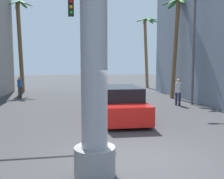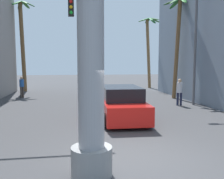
# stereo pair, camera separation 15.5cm
# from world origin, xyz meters

# --- Properties ---
(ground_plane) EXTENTS (89.36, 89.36, 0.00)m
(ground_plane) POSITION_xyz_m (0.00, 10.00, 0.00)
(ground_plane) COLOR #424244
(street_lamp) EXTENTS (2.58, 0.28, 7.54)m
(street_lamp) POSITION_xyz_m (5.67, 8.38, 4.54)
(street_lamp) COLOR #59595E
(street_lamp) RESTS_ON ground
(traffic_light_mast) EXTENTS (5.17, 0.32, 5.53)m
(traffic_light_mast) POSITION_xyz_m (-4.41, 4.21, 3.94)
(traffic_light_mast) COLOR #333333
(traffic_light_mast) RESTS_ON ground
(car_lead) EXTENTS (2.15, 5.10, 1.56)m
(car_lead) POSITION_xyz_m (0.61, 5.07, 0.74)
(car_lead) COLOR black
(car_lead) RESTS_ON ground
(palm_tree_far_left) EXTENTS (2.40, 2.32, 8.53)m
(palm_tree_far_left) POSITION_xyz_m (-6.32, 18.30, 5.07)
(palm_tree_far_left) COLOR brown
(palm_tree_far_left) RESTS_ON ground
(palm_tree_far_right) EXTENTS (2.51, 2.55, 7.61)m
(palm_tree_far_right) POSITION_xyz_m (6.55, 19.80, 4.92)
(palm_tree_far_right) COLOR brown
(palm_tree_far_right) RESTS_ON ground
(palm_tree_mid_right) EXTENTS (2.55, 2.61, 7.54)m
(palm_tree_mid_right) POSITION_xyz_m (6.18, 11.28, 5.06)
(palm_tree_mid_right) COLOR brown
(palm_tree_mid_right) RESTS_ON ground
(pedestrian_mid_right) EXTENTS (0.45, 0.45, 1.70)m
(pedestrian_mid_right) POSITION_xyz_m (4.99, 8.20, 0.99)
(pedestrian_mid_right) COLOR #1E233F
(pedestrian_mid_right) RESTS_ON ground
(pedestrian_far_left) EXTENTS (0.47, 0.47, 1.67)m
(pedestrian_far_left) POSITION_xyz_m (-5.62, 13.56, 0.98)
(pedestrian_far_left) COLOR #3F3833
(pedestrian_far_left) RESTS_ON ground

